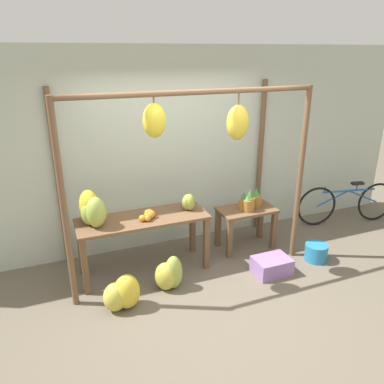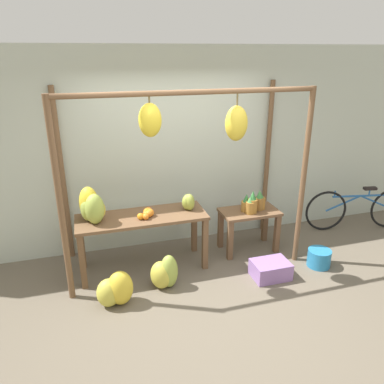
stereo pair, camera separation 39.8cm
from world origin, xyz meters
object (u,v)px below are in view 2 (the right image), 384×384
(banana_pile_ground_right, at_px, (165,273))
(fruit_crate_white, at_px, (270,270))
(banana_pile_on_table, at_px, (92,207))
(banana_pile_ground_left, at_px, (115,290))
(blue_bucket, at_px, (319,258))
(pineapple_cluster, at_px, (254,203))
(parked_bicycle, at_px, (359,209))
(orange_pile, at_px, (147,213))
(papaya_pile, at_px, (189,202))

(banana_pile_ground_right, relative_size, fruit_crate_white, 0.94)
(banana_pile_on_table, height_order, banana_pile_ground_left, banana_pile_on_table)
(fruit_crate_white, height_order, blue_bucket, blue_bucket)
(pineapple_cluster, distance_m, parked_bicycle, 1.97)
(fruit_crate_white, xyz_separation_m, parked_bicycle, (2.00, 0.86, 0.24))
(banana_pile_ground_left, relative_size, parked_bicycle, 0.25)
(orange_pile, distance_m, pineapple_cluster, 1.51)
(blue_bucket, bearing_deg, banana_pile_ground_right, 176.84)
(parked_bicycle, bearing_deg, banana_pile_ground_right, -168.33)
(pineapple_cluster, bearing_deg, banana_pile_on_table, -179.81)
(banana_pile_on_table, distance_m, papaya_pile, 1.22)
(orange_pile, distance_m, papaya_pile, 0.57)
(banana_pile_on_table, distance_m, orange_pile, 0.68)
(banana_pile_ground_right, height_order, blue_bucket, banana_pile_ground_right)
(banana_pile_ground_left, bearing_deg, fruit_crate_white, -0.23)
(banana_pile_on_table, height_order, fruit_crate_white, banana_pile_on_table)
(orange_pile, relative_size, parked_bicycle, 0.14)
(banana_pile_on_table, xyz_separation_m, orange_pile, (0.66, -0.07, -0.13))
(parked_bicycle, bearing_deg, banana_pile_ground_left, -167.80)
(banana_pile_ground_right, distance_m, parked_bicycle, 3.41)
(banana_pile_ground_right, bearing_deg, blue_bucket, -3.16)
(banana_pile_on_table, relative_size, blue_bucket, 1.54)
(fruit_crate_white, bearing_deg, blue_bucket, 4.25)
(blue_bucket, bearing_deg, orange_pile, 164.99)
(pineapple_cluster, bearing_deg, orange_pile, -177.14)
(orange_pile, distance_m, blue_bucket, 2.37)
(papaya_pile, bearing_deg, blue_bucket, -21.61)
(papaya_pile, bearing_deg, orange_pile, -174.00)
(banana_pile_ground_right, relative_size, blue_bucket, 1.42)
(banana_pile_ground_left, height_order, blue_bucket, banana_pile_ground_left)
(banana_pile_ground_left, height_order, fruit_crate_white, banana_pile_ground_left)
(pineapple_cluster, relative_size, fruit_crate_white, 0.79)
(banana_pile_ground_right, xyz_separation_m, fruit_crate_white, (1.34, -0.17, -0.09))
(fruit_crate_white, bearing_deg, parked_bicycle, 23.29)
(banana_pile_ground_left, height_order, parked_bicycle, parked_bicycle)
(banana_pile_on_table, distance_m, banana_pile_ground_left, 1.03)
(parked_bicycle, bearing_deg, banana_pile_on_table, -177.93)
(pineapple_cluster, xyz_separation_m, fruit_crate_white, (-0.07, -0.72, -0.62))
(banana_pile_ground_left, xyz_separation_m, banana_pile_ground_right, (0.60, 0.16, 0.00))
(fruit_crate_white, bearing_deg, pineapple_cluster, 84.45)
(banana_pile_on_table, relative_size, fruit_crate_white, 1.02)
(pineapple_cluster, distance_m, fruit_crate_white, 0.95)
(banana_pile_on_table, height_order, parked_bicycle, banana_pile_on_table)
(banana_pile_ground_right, relative_size, papaya_pile, 1.95)
(banana_pile_ground_right, bearing_deg, fruit_crate_white, -7.29)
(banana_pile_on_table, bearing_deg, blue_bucket, -12.94)
(banana_pile_ground_left, height_order, banana_pile_ground_right, banana_pile_ground_right)
(pineapple_cluster, bearing_deg, fruit_crate_white, -95.55)
(pineapple_cluster, distance_m, banana_pile_ground_right, 1.60)
(banana_pile_ground_right, height_order, parked_bicycle, parked_bicycle)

